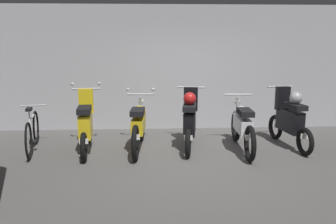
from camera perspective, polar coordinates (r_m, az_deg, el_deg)
ground_plane at (r=6.45m, az=4.23°, el=-7.85°), size 80.00×80.00×0.00m
back_wall at (r=8.66m, az=2.23°, el=7.00°), size 16.00×0.30×2.90m
motorbike_slot_0 at (r=7.05m, az=-12.89°, el=-1.94°), size 0.59×1.68×1.29m
motorbike_slot_1 at (r=7.03m, az=-4.65°, el=-2.03°), size 0.59×1.95×1.15m
motorbike_slot_2 at (r=7.09m, az=3.48°, el=-1.29°), size 0.56×1.67×1.18m
motorbike_slot_3 at (r=7.11m, az=11.69°, el=-2.10°), size 0.56×1.95×1.03m
motorbike_slot_4 at (r=7.58m, az=18.67°, el=-1.05°), size 0.56×1.68×1.18m
bicycle at (r=7.42m, az=-20.68°, el=-3.06°), size 0.50×1.71×0.89m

